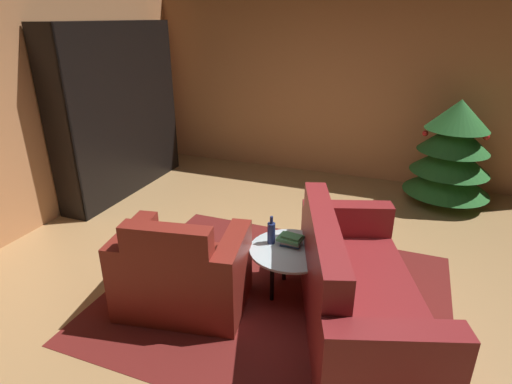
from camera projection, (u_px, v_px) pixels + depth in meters
The scene contains 11 objects.
ground_plane at pixel (282, 289), 3.68m from camera, with size 7.40×7.40×0.00m, color tan.
wall_back at pixel (351, 90), 5.86m from camera, with size 6.02×0.06×2.53m, color tan.
wall_left at pixel (1, 120), 4.16m from camera, with size 0.06×6.28×2.53m, color tan.
area_rug at pixel (276, 296), 3.59m from camera, with size 2.83×2.36×0.01m, color maroon.
bookshelf_unit at pixel (125, 112), 5.52m from camera, with size 0.39×2.10×2.18m.
armchair_red at pixel (182, 274), 3.35m from camera, with size 1.11×0.86×0.86m.
couch_red at pixel (354, 294), 3.11m from camera, with size 1.33×1.95×0.92m.
coffee_table at pixel (291, 253), 3.49m from camera, with size 0.70×0.70×0.44m.
book_stack_on_table at pixel (291, 240), 3.51m from camera, with size 0.21×0.17×0.10m.
bottle_on_table at pixel (271, 232), 3.52m from camera, with size 0.07×0.07×0.25m.
decorated_tree at pixel (452, 153), 5.11m from camera, with size 1.04×1.04×1.33m.
Camera 1 is at (0.87, -2.93, 2.23)m, focal length 29.17 mm.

